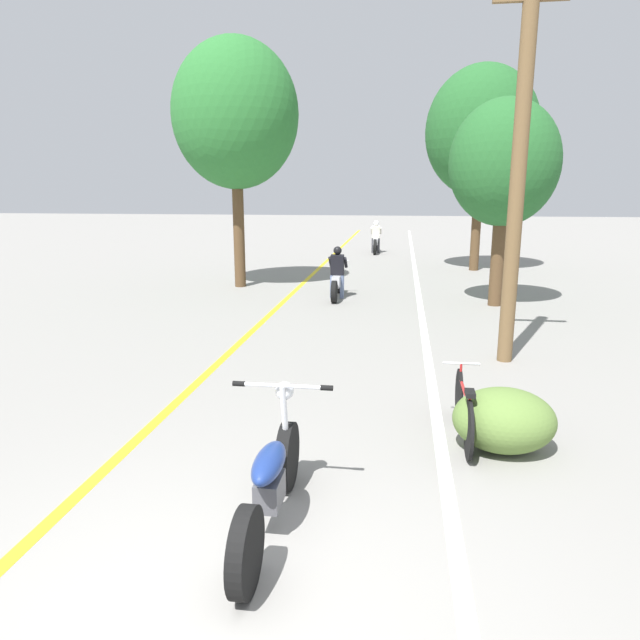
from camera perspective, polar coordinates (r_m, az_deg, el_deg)
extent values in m
plane|color=gray|center=(4.33, -11.69, -27.52)|extent=(120.00, 120.00, 0.00)
cube|color=yellow|center=(16.65, -2.14, 3.30)|extent=(0.14, 48.00, 0.01)
cube|color=white|center=(16.40, 9.77, 2.97)|extent=(0.14, 48.00, 0.01)
cylinder|color=brown|center=(9.64, 19.22, 13.85)|extent=(0.24, 0.24, 6.12)
cylinder|color=#513A23|center=(14.51, 17.36, 6.44)|extent=(0.32, 0.32, 2.59)
ellipsoid|color=#235B28|center=(14.45, 17.94, 14.74)|extent=(2.55, 2.30, 2.94)
cylinder|color=#513A23|center=(20.78, 15.38, 9.62)|extent=(0.32, 0.32, 3.50)
ellipsoid|color=#235B28|center=(20.84, 15.88, 17.69)|extent=(3.76, 3.38, 4.32)
cylinder|color=#513A23|center=(16.77, -8.14, 9.59)|extent=(0.32, 0.32, 3.70)
ellipsoid|color=#286B2D|center=(16.86, -8.48, 19.69)|extent=(3.52, 3.17, 4.05)
ellipsoid|color=#5B7A38|center=(6.58, 17.91, -9.50)|extent=(1.10, 0.88, 0.70)
cylinder|color=black|center=(5.58, -3.28, -13.39)|extent=(0.12, 0.64, 0.64)
cylinder|color=black|center=(4.33, -7.44, -21.99)|extent=(0.12, 0.64, 0.64)
ellipsoid|color=navy|center=(4.79, -5.12, -14.02)|extent=(0.24, 0.71, 0.20)
cube|color=#4C4C51|center=(4.91, -5.06, -16.65)|extent=(0.20, 0.36, 0.24)
cylinder|color=silver|center=(5.34, -3.53, -10.13)|extent=(0.06, 0.23, 0.78)
cylinder|color=silver|center=(5.12, -3.79, -6.58)|extent=(0.80, 0.04, 0.04)
cylinder|color=black|center=(5.21, -8.12, -6.32)|extent=(0.11, 0.05, 0.05)
cylinder|color=black|center=(5.05, 0.68, -6.81)|extent=(0.11, 0.05, 0.05)
sphere|color=silver|center=(5.23, -3.57, -7.08)|extent=(0.17, 0.17, 0.17)
cylinder|color=black|center=(15.68, 2.03, 3.72)|extent=(0.12, 0.57, 0.57)
cylinder|color=black|center=(14.30, 1.43, 2.83)|extent=(0.12, 0.57, 0.57)
cube|color=silver|center=(14.96, 1.74, 3.98)|extent=(0.20, 0.90, 0.28)
cylinder|color=silver|center=(15.49, 2.00, 5.98)|extent=(0.50, 0.03, 0.03)
cylinder|color=slate|center=(14.95, 1.22, 3.35)|extent=(0.11, 0.11, 0.60)
cylinder|color=slate|center=(14.92, 2.22, 3.33)|extent=(0.11, 0.11, 0.60)
cube|color=black|center=(14.88, 1.75, 5.51)|extent=(0.34, 0.27, 0.55)
cylinder|color=black|center=(15.06, 1.06, 5.80)|extent=(0.08, 0.44, 0.34)
cylinder|color=black|center=(15.01, 2.58, 5.77)|extent=(0.08, 0.44, 0.34)
sphere|color=black|center=(14.88, 1.77, 6.96)|extent=(0.22, 0.22, 0.22)
cylinder|color=black|center=(26.60, 5.67, 7.59)|extent=(0.12, 0.67, 0.67)
cylinder|color=black|center=(25.13, 5.51, 7.28)|extent=(0.12, 0.67, 0.67)
cube|color=silver|center=(25.85, 5.60, 7.84)|extent=(0.20, 0.95, 0.28)
cylinder|color=silver|center=(26.45, 5.69, 9.05)|extent=(0.50, 0.03, 0.03)
cylinder|color=#38383D|center=(25.82, 5.30, 7.42)|extent=(0.11, 0.11, 0.66)
cylinder|color=#38383D|center=(25.81, 5.88, 7.40)|extent=(0.11, 0.11, 0.66)
cube|color=silver|center=(25.80, 5.62, 8.74)|extent=(0.34, 0.27, 0.56)
cylinder|color=silver|center=(25.96, 5.19, 8.90)|extent=(0.08, 0.45, 0.35)
cylinder|color=silver|center=(25.94, 6.08, 8.88)|extent=(0.08, 0.45, 0.35)
sphere|color=white|center=(25.81, 5.64, 9.61)|extent=(0.24, 0.24, 0.24)
cylinder|color=black|center=(7.31, 13.73, -7.22)|extent=(0.04, 0.64, 0.64)
cylinder|color=black|center=(6.31, 14.66, -10.61)|extent=(0.04, 0.64, 0.64)
cylinder|color=#B21E1E|center=(6.73, 14.27, -7.02)|extent=(0.04, 0.87, 0.04)
cylinder|color=#B21E1E|center=(6.31, 14.68, -8.72)|extent=(0.03, 0.03, 0.38)
cube|color=black|center=(6.24, 14.78, -7.09)|extent=(0.10, 0.20, 0.05)
cylinder|color=#B21E1E|center=(7.20, 13.86, -5.81)|extent=(0.03, 0.03, 0.41)
cylinder|color=silver|center=(7.14, 13.95, -4.23)|extent=(0.44, 0.03, 0.03)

